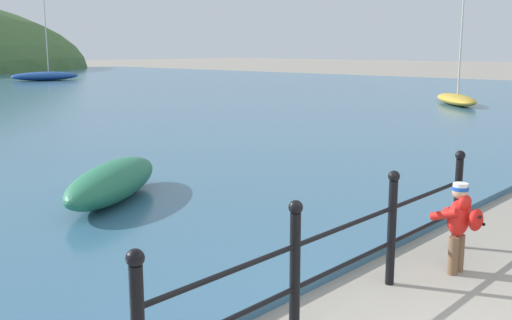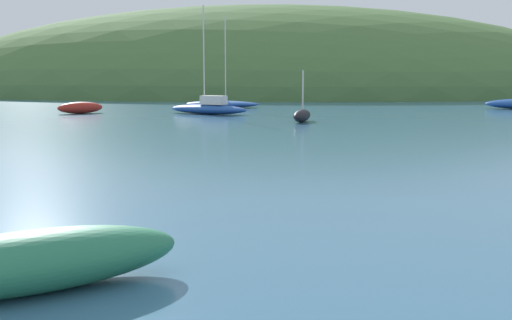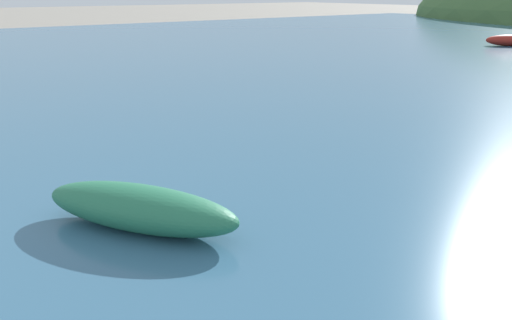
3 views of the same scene
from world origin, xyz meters
TOP-DOWN VIEW (x-y plane):
  - water at (0.00, 32.00)m, footprint 80.00×60.00m
  - far_hillside at (0.00, 68.05)m, footprint 75.44×41.49m
  - boat_far_left at (0.96, 6.26)m, footprint 2.83×2.22m
  - boat_blue_hull at (-1.03, 32.55)m, footprint 4.76×3.15m
  - boat_far_right at (3.82, 27.39)m, footprint 1.09×2.21m
  - boat_mid_harbor at (-7.99, 32.61)m, footprint 2.44×2.38m
  - boat_green_fishing at (-1.10, 39.22)m, footprint 4.98×2.27m

SIDE VIEW (x-z plane):
  - far_hillside at x=0.00m, z-range -9.59..9.59m
  - water at x=0.00m, z-range 0.00..0.10m
  - boat_green_fishing at x=-1.10m, z-range -2.52..3.20m
  - boat_far_right at x=3.82m, z-range -0.74..1.52m
  - boat_far_left at x=0.96m, z-range 0.10..0.68m
  - boat_mid_harbor at x=-7.99m, z-range 0.10..0.73m
  - boat_blue_hull at x=-1.03m, z-range -2.39..3.27m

